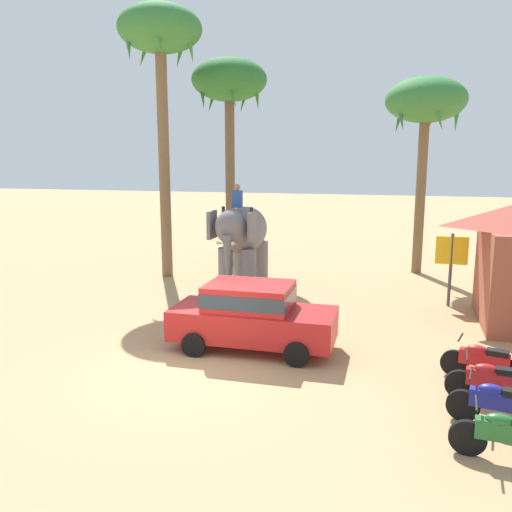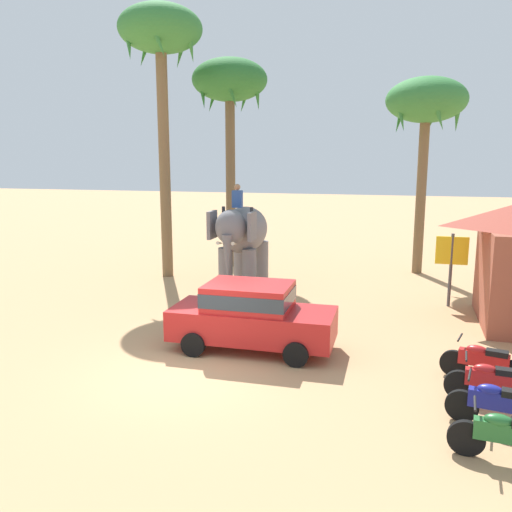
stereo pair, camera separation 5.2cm
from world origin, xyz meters
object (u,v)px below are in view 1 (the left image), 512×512
Objects in this scene: motorcycle_second_in_row at (499,403)px; motorcycle_fourth_in_row at (484,361)px; palm_tree_near_hut at (229,87)px; signboard_yellow at (451,255)px; palm_tree_left_of_road at (426,106)px; car_sedan_foreground at (252,314)px; motorcycle_mid_row at (493,381)px; palm_tree_behind_elephant at (160,40)px; motorcycle_nearest_camera at (509,435)px; elephant_with_mahout at (242,235)px.

motorcycle_second_in_row is 1.01× the size of motorcycle_fourth_in_row.
palm_tree_near_hut reaches higher than signboard_yellow.
palm_tree_left_of_road is 3.31× the size of signboard_yellow.
palm_tree_near_hut is (-3.73, 9.91, 6.81)m from car_sedan_foreground.
motorcycle_mid_row is at bearing -89.01° from motorcycle_fourth_in_row.
palm_tree_near_hut is 1.12× the size of palm_tree_left_of_road.
palm_tree_behind_elephant is 4.37× the size of signboard_yellow.
palm_tree_near_hut is (-9.12, 11.59, 7.28)m from motorcycle_mid_row.
motorcycle_mid_row is at bearing -88.22° from signboard_yellow.
motorcycle_second_in_row is at bearing -26.64° from car_sedan_foreground.
palm_tree_left_of_road is at bearing 99.68° from signboard_yellow.
signboard_yellow reaches higher than motorcycle_second_in_row.
palm_tree_near_hut reaches higher than car_sedan_foreground.
palm_tree_near_hut is (-9.01, 13.74, 7.28)m from motorcycle_nearest_camera.
motorcycle_nearest_camera and motorcycle_mid_row have the same top height.
car_sedan_foreground is 0.39× the size of palm_tree_behind_elephant.
motorcycle_nearest_camera is 0.75× the size of signboard_yellow.
motorcycle_fourth_in_row is (-0.02, 1.07, 0.00)m from motorcycle_mid_row.
palm_tree_behind_elephant is (-10.98, 8.88, 8.70)m from motorcycle_mid_row.
palm_tree_behind_elephant is 13.21m from signboard_yellow.
elephant_with_mahout reaches higher than signboard_yellow.
signboard_yellow is (-0.17, 8.16, 1.22)m from motorcycle_second_in_row.
motorcycle_nearest_camera is 9.39m from signboard_yellow.
palm_tree_behind_elephant is 1.17× the size of palm_tree_near_hut.
elephant_with_mahout is 12.46m from motorcycle_nearest_camera.
elephant_with_mahout is 2.16× the size of motorcycle_nearest_camera.
motorcycle_nearest_camera and motorcycle_fourth_in_row have the same top height.
car_sedan_foreground is at bearing -52.18° from palm_tree_behind_elephant.
motorcycle_fourth_in_row is 0.20× the size of palm_tree_near_hut.
elephant_with_mahout is at bearing -66.28° from palm_tree_near_hut.
car_sedan_foreground is 5.66m from motorcycle_mid_row.
palm_tree_near_hut is (-9.10, 10.52, 7.28)m from motorcycle_fourth_in_row.
palm_tree_behind_elephant is 1.32× the size of palm_tree_left_of_road.
motorcycle_mid_row is at bearing 87.18° from motorcycle_nearest_camera.
palm_tree_near_hut reaches higher than elephant_with_mahout.
signboard_yellow is at bearing 90.72° from motorcycle_nearest_camera.
motorcycle_second_in_row is 0.22× the size of palm_tree_left_of_road.
motorcycle_nearest_camera is at bearing -45.40° from palm_tree_behind_elephant.
motorcycle_nearest_camera is 0.23× the size of palm_tree_left_of_road.
elephant_with_mahout is 11.60m from motorcycle_second_in_row.
motorcycle_nearest_camera is at bearing -91.55° from motorcycle_fourth_in_row.
palm_tree_near_hut is at bearing 130.86° from motorcycle_fourth_in_row.
car_sedan_foreground is at bearing 144.10° from motorcycle_nearest_camera.
motorcycle_nearest_camera is at bearing -53.56° from elephant_with_mahout.
signboard_yellow is at bearing 91.18° from motorcycle_second_in_row.
motorcycle_mid_row is at bearing -38.97° from palm_tree_behind_elephant.
elephant_with_mahout is 10.14m from motorcycle_fourth_in_row.
palm_tree_near_hut is (-9.06, 12.59, 7.28)m from motorcycle_second_in_row.
signboard_yellow is (7.23, -0.64, -0.30)m from elephant_with_mahout.
motorcycle_second_in_row is 14.70m from palm_tree_left_of_road.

